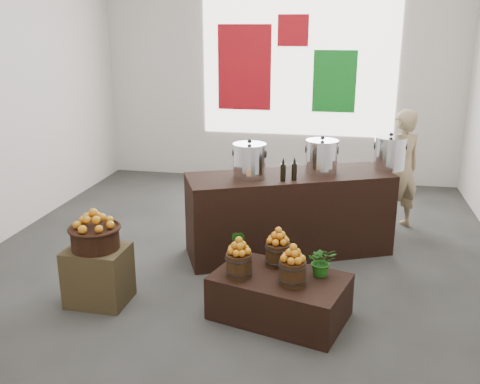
% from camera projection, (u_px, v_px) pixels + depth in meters
% --- Properties ---
extents(ground, '(7.00, 7.00, 0.00)m').
position_uv_depth(ground, '(240.00, 259.00, 6.15)').
color(ground, '#3A3B38').
rests_on(ground, ground).
extents(back_wall, '(6.00, 0.04, 4.00)m').
position_uv_depth(back_wall, '(280.00, 62.00, 8.84)').
color(back_wall, beige).
rests_on(back_wall, ground).
extents(back_opening, '(3.20, 0.02, 2.40)m').
position_uv_depth(back_opening, '(298.00, 62.00, 8.76)').
color(back_opening, white).
rests_on(back_opening, back_wall).
extents(deco_red_left, '(0.90, 0.04, 1.40)m').
position_uv_depth(deco_red_left, '(244.00, 68.00, 8.95)').
color(deco_red_left, '#A70C16').
rests_on(deco_red_left, back_wall).
extents(deco_green_right, '(0.70, 0.04, 1.00)m').
position_uv_depth(deco_green_right, '(334.00, 81.00, 8.73)').
color(deco_green_right, '#12761E').
rests_on(deco_green_right, back_wall).
extents(deco_red_upper, '(0.50, 0.04, 0.50)m').
position_uv_depth(deco_red_upper, '(293.00, 30.00, 8.62)').
color(deco_red_upper, '#A70C16').
rests_on(deco_red_upper, back_wall).
extents(crate, '(0.57, 0.47, 0.56)m').
position_uv_depth(crate, '(99.00, 275.00, 5.12)').
color(crate, '#4C3E23').
rests_on(crate, ground).
extents(wicker_basket, '(0.45, 0.45, 0.20)m').
position_uv_depth(wicker_basket, '(95.00, 238.00, 5.01)').
color(wicker_basket, black).
rests_on(wicker_basket, crate).
extents(apples_in_basket, '(0.35, 0.35, 0.19)m').
position_uv_depth(apples_in_basket, '(94.00, 219.00, 4.95)').
color(apples_in_basket, '#B0050A').
rests_on(apples_in_basket, wicker_basket).
extents(display_table, '(1.33, 1.02, 0.41)m').
position_uv_depth(display_table, '(280.00, 296.00, 4.87)').
color(display_table, black).
rests_on(display_table, ground).
extents(apple_bucket_front_left, '(0.23, 0.23, 0.22)m').
position_uv_depth(apple_bucket_front_left, '(239.00, 265.00, 4.79)').
color(apple_bucket_front_left, '#351D0E').
rests_on(apple_bucket_front_left, display_table).
extents(apples_in_bucket_front_left, '(0.18, 0.18, 0.16)m').
position_uv_depth(apples_in_bucket_front_left, '(239.00, 246.00, 4.73)').
color(apples_in_bucket_front_left, '#B0050A').
rests_on(apples_in_bucket_front_left, apple_bucket_front_left).
extents(apple_bucket_front_right, '(0.23, 0.23, 0.22)m').
position_uv_depth(apple_bucket_front_right, '(293.00, 273.00, 4.64)').
color(apple_bucket_front_right, '#351D0E').
rests_on(apple_bucket_front_right, display_table).
extents(apples_in_bucket_front_right, '(0.18, 0.18, 0.16)m').
position_uv_depth(apples_in_bucket_front_right, '(293.00, 253.00, 4.58)').
color(apples_in_bucket_front_right, '#B0050A').
rests_on(apples_in_bucket_front_right, apple_bucket_front_right).
extents(apple_bucket_rear, '(0.23, 0.23, 0.22)m').
position_uv_depth(apple_bucket_rear, '(278.00, 254.00, 5.02)').
color(apple_bucket_rear, '#351D0E').
rests_on(apple_bucket_rear, display_table).
extents(apples_in_bucket_rear, '(0.18, 0.18, 0.16)m').
position_uv_depth(apples_in_bucket_rear, '(278.00, 236.00, 4.96)').
color(apples_in_bucket_rear, '#B0050A').
rests_on(apples_in_bucket_rear, apple_bucket_rear).
extents(herb_garnish_right, '(0.29, 0.26, 0.28)m').
position_uv_depth(herb_garnish_right, '(322.00, 261.00, 4.79)').
color(herb_garnish_right, '#185812').
rests_on(herb_garnish_right, display_table).
extents(herb_garnish_left, '(0.19, 0.17, 0.29)m').
position_uv_depth(herb_garnish_left, '(237.00, 244.00, 5.15)').
color(herb_garnish_left, '#185812').
rests_on(herb_garnish_left, display_table).
extents(counter, '(2.43, 1.62, 0.95)m').
position_uv_depth(counter, '(289.00, 214.00, 6.20)').
color(counter, black).
rests_on(counter, ground).
extents(stock_pot_left, '(0.36, 0.36, 0.36)m').
position_uv_depth(stock_pot_left, '(249.00, 161.00, 5.90)').
color(stock_pot_left, silver).
rests_on(stock_pot_left, counter).
extents(stock_pot_center, '(0.36, 0.36, 0.36)m').
position_uv_depth(stock_pot_center, '(322.00, 157.00, 6.08)').
color(stock_pot_center, silver).
rests_on(stock_pot_center, counter).
extents(stock_pot_right, '(0.36, 0.36, 0.36)m').
position_uv_depth(stock_pot_right, '(390.00, 154.00, 6.26)').
color(stock_pot_right, silver).
rests_on(stock_pot_right, counter).
extents(oil_cruets, '(0.18, 0.13, 0.26)m').
position_uv_depth(oil_cruets, '(297.00, 168.00, 5.80)').
color(oil_cruets, black).
rests_on(oil_cruets, counter).
extents(shopper, '(0.69, 0.62, 1.58)m').
position_uv_depth(shopper, '(400.00, 170.00, 6.91)').
color(shopper, '#97815C').
rests_on(shopper, ground).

